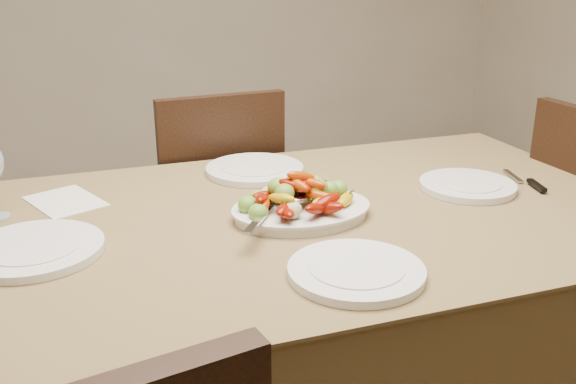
{
  "coord_description": "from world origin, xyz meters",
  "views": [
    {
      "loc": [
        -0.38,
        -1.11,
        1.35
      ],
      "look_at": [
        0.09,
        0.28,
        0.82
      ],
      "focal_mm": 40.0,
      "sensor_mm": 36.0,
      "label": 1
    }
  ],
  "objects_px": {
    "chair_far": "(210,214)",
    "plate_left": "(34,250)",
    "plate_near": "(356,272)",
    "serving_platter": "(301,213)",
    "plate_right": "(467,186)",
    "plate_far": "(255,170)",
    "dining_table": "(288,347)"
  },
  "relations": [
    {
      "from": "chair_far",
      "to": "plate_left",
      "type": "height_order",
      "value": "chair_far"
    },
    {
      "from": "plate_near",
      "to": "serving_platter",
      "type": "bearing_deg",
      "value": 89.92
    },
    {
      "from": "chair_far",
      "to": "plate_near",
      "type": "xyz_separation_m",
      "value": [
        0.07,
        -1.11,
        0.29
      ]
    },
    {
      "from": "plate_right",
      "to": "plate_left",
      "type": "bearing_deg",
      "value": -177.09
    },
    {
      "from": "chair_far",
      "to": "plate_far",
      "type": "distance_m",
      "value": 0.51
    },
    {
      "from": "dining_table",
      "to": "plate_right",
      "type": "height_order",
      "value": "plate_right"
    },
    {
      "from": "plate_right",
      "to": "plate_near",
      "type": "xyz_separation_m",
      "value": [
        -0.5,
        -0.37,
        0.0
      ]
    },
    {
      "from": "chair_far",
      "to": "plate_far",
      "type": "xyz_separation_m",
      "value": [
        0.06,
        -0.41,
        0.29
      ]
    },
    {
      "from": "serving_platter",
      "to": "plate_far",
      "type": "distance_m",
      "value": 0.37
    },
    {
      "from": "dining_table",
      "to": "plate_right",
      "type": "relative_size",
      "value": 7.09
    },
    {
      "from": "serving_platter",
      "to": "plate_left",
      "type": "height_order",
      "value": "serving_platter"
    },
    {
      "from": "chair_far",
      "to": "plate_left",
      "type": "xyz_separation_m",
      "value": [
        -0.54,
        -0.79,
        0.29
      ]
    },
    {
      "from": "dining_table",
      "to": "plate_right",
      "type": "bearing_deg",
      "value": 2.86
    },
    {
      "from": "plate_right",
      "to": "plate_far",
      "type": "relative_size",
      "value": 0.9
    },
    {
      "from": "serving_platter",
      "to": "plate_near",
      "type": "relative_size",
      "value": 1.21
    },
    {
      "from": "chair_far",
      "to": "plate_right",
      "type": "relative_size",
      "value": 3.66
    },
    {
      "from": "plate_left",
      "to": "plate_far",
      "type": "height_order",
      "value": "same"
    },
    {
      "from": "plate_right",
      "to": "plate_far",
      "type": "xyz_separation_m",
      "value": [
        -0.51,
        0.32,
        0.0
      ]
    },
    {
      "from": "plate_left",
      "to": "plate_right",
      "type": "bearing_deg",
      "value": 2.91
    },
    {
      "from": "dining_table",
      "to": "chair_far",
      "type": "distance_m",
      "value": 0.77
    },
    {
      "from": "serving_platter",
      "to": "plate_right",
      "type": "bearing_deg",
      "value": 5.21
    },
    {
      "from": "dining_table",
      "to": "serving_platter",
      "type": "relative_size",
      "value": 5.53
    },
    {
      "from": "dining_table",
      "to": "chair_far",
      "type": "xyz_separation_m",
      "value": [
        -0.05,
        0.76,
        0.1
      ]
    },
    {
      "from": "serving_platter",
      "to": "plate_near",
      "type": "xyz_separation_m",
      "value": [
        -0.0,
        -0.32,
        -0.0
      ]
    },
    {
      "from": "serving_platter",
      "to": "plate_left",
      "type": "relative_size",
      "value": 1.13
    },
    {
      "from": "chair_far",
      "to": "plate_near",
      "type": "relative_size",
      "value": 3.45
    },
    {
      "from": "dining_table",
      "to": "plate_left",
      "type": "height_order",
      "value": "plate_left"
    },
    {
      "from": "plate_near",
      "to": "dining_table",
      "type": "bearing_deg",
      "value": 94.58
    },
    {
      "from": "dining_table",
      "to": "plate_near",
      "type": "height_order",
      "value": "plate_near"
    },
    {
      "from": "plate_right",
      "to": "plate_near",
      "type": "relative_size",
      "value": 0.94
    },
    {
      "from": "plate_far",
      "to": "plate_near",
      "type": "relative_size",
      "value": 1.04
    },
    {
      "from": "serving_platter",
      "to": "plate_far",
      "type": "bearing_deg",
      "value": 92.09
    }
  ]
}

